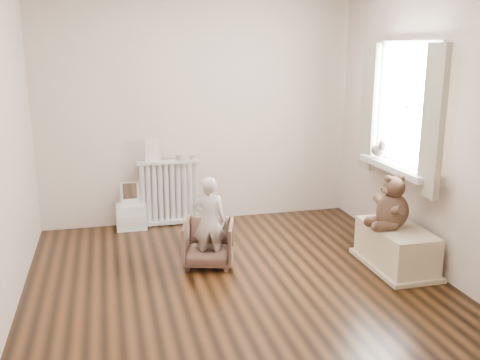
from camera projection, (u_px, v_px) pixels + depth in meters
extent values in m
cube|color=black|center=(236.00, 281.00, 4.70)|extent=(3.60, 3.60, 0.01)
cube|color=beige|center=(198.00, 110.00, 6.08)|extent=(3.60, 0.02, 2.60)
cube|color=beige|center=(320.00, 192.00, 2.69)|extent=(3.60, 0.02, 2.60)
cube|color=beige|center=(0.00, 145.00, 3.96)|extent=(0.02, 3.60, 2.60)
cube|color=beige|center=(430.00, 127.00, 4.81)|extent=(0.02, 3.60, 2.60)
cube|color=white|center=(409.00, 107.00, 5.05)|extent=(0.03, 0.90, 1.10)
cube|color=silver|center=(396.00, 167.00, 5.17)|extent=(0.22, 1.10, 0.06)
cube|color=#B8B093|center=(433.00, 122.00, 4.50)|extent=(0.06, 0.26, 1.30)
cube|color=#B8B093|center=(369.00, 107.00, 5.57)|extent=(0.06, 0.26, 1.30)
cube|color=silver|center=(169.00, 192.00, 6.10)|extent=(0.72, 0.14, 0.76)
cube|color=beige|center=(152.00, 150.00, 5.93)|extent=(0.16, 0.01, 0.27)
cylinder|color=#A59E8C|center=(180.00, 158.00, 6.03)|extent=(0.09, 0.09, 0.05)
cylinder|color=#A59E8C|center=(193.00, 157.00, 6.07)|extent=(0.08, 0.08, 0.04)
cube|color=silver|center=(131.00, 205.00, 5.99)|extent=(0.33, 0.24, 0.52)
imported|color=brown|center=(209.00, 243.00, 5.02)|extent=(0.57, 0.58, 0.43)
imported|color=beige|center=(209.00, 221.00, 4.91)|extent=(0.35, 0.28, 0.85)
cube|color=beige|center=(396.00, 247.00, 4.96)|extent=(0.44, 0.83, 0.39)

